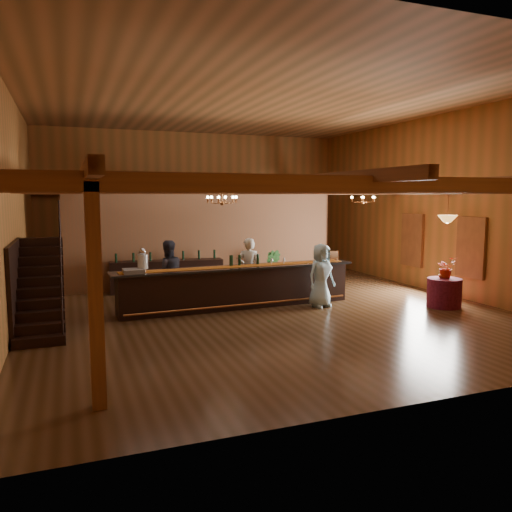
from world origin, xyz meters
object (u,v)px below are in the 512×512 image
object	(u,v)px
backbar_shelf	(167,276)
chandelier_right	(363,199)
bartender	(249,269)
pendant_lamp	(447,219)
floor_plant	(271,267)
tasting_bar	(238,287)
round_table	(444,293)
staff_second	(168,274)
chandelier_left	(222,199)
raffle_drum	(333,255)
beverage_dispenser	(143,260)
guest	(321,275)

from	to	relation	value
backbar_shelf	chandelier_right	distance (m)	6.57
bartender	pendant_lamp	bearing A→B (deg)	171.95
floor_plant	tasting_bar	bearing A→B (deg)	-126.54
tasting_bar	backbar_shelf	xyz separation A→B (m)	(-1.35, 3.01, -0.07)
backbar_shelf	round_table	distance (m)	8.26
tasting_bar	staff_second	distance (m)	1.94
chandelier_left	floor_plant	size ratio (longest dim) A/B	0.66
raffle_drum	pendant_lamp	bearing A→B (deg)	-41.00
pendant_lamp	round_table	bearing A→B (deg)	0.00
raffle_drum	bartender	bearing A→B (deg)	165.31
raffle_drum	staff_second	xyz separation A→B (m)	(-4.69, 0.70, -0.39)
tasting_bar	raffle_drum	distance (m)	3.03
bartender	round_table	bearing A→B (deg)	171.95
beverage_dispenser	pendant_lamp	size ratio (longest dim) A/B	0.67
backbar_shelf	guest	world-z (taller)	guest
tasting_bar	round_table	xyz separation A→B (m)	(5.26, -1.94, -0.18)
bartender	guest	size ratio (longest dim) A/B	1.06
staff_second	chandelier_right	bearing A→B (deg)	177.61
tasting_bar	floor_plant	distance (m)	3.63
backbar_shelf	guest	bearing A→B (deg)	-41.38
chandelier_right	guest	xyz separation A→B (m)	(-2.13, -1.37, -2.05)
backbar_shelf	round_table	world-z (taller)	backbar_shelf
floor_plant	chandelier_left	bearing A→B (deg)	-130.13
tasting_bar	chandelier_right	xyz separation A→B (m)	(4.28, 0.65, 2.35)
bartender	guest	xyz separation A→B (m)	(1.58, -1.41, -0.05)
beverage_dispenser	pendant_lamp	xyz separation A→B (m)	(7.79, -1.89, 1.00)
floor_plant	raffle_drum	bearing A→B (deg)	-74.62
pendant_lamp	chandelier_left	bearing A→B (deg)	163.54
backbar_shelf	floor_plant	distance (m)	3.51
chandelier_right	beverage_dispenser	bearing A→B (deg)	-174.06
bartender	guest	distance (m)	2.12
chandelier_right	round_table	bearing A→B (deg)	-69.28
beverage_dispenser	pendant_lamp	bearing A→B (deg)	-13.63
tasting_bar	chandelier_left	xyz separation A→B (m)	(-0.50, -0.24, 2.35)
round_table	guest	bearing A→B (deg)	158.44
pendant_lamp	bartender	world-z (taller)	pendant_lamp
beverage_dispenser	staff_second	xyz separation A→B (m)	(0.78, 0.83, -0.50)
beverage_dispenser	tasting_bar	bearing A→B (deg)	1.23
beverage_dispenser	round_table	bearing A→B (deg)	-13.63
tasting_bar	backbar_shelf	distance (m)	3.30
round_table	floor_plant	world-z (taller)	floor_plant
bartender	floor_plant	size ratio (longest dim) A/B	1.50
raffle_drum	chandelier_right	world-z (taller)	chandelier_right
raffle_drum	bartender	distance (m)	2.49
tasting_bar	guest	world-z (taller)	guest
chandelier_right	staff_second	xyz separation A→B (m)	(-6.03, 0.13, -2.01)
floor_plant	beverage_dispenser	bearing A→B (deg)	-147.66
pendant_lamp	bartender	xyz separation A→B (m)	(-4.70, 2.64, -1.49)
guest	floor_plant	bearing A→B (deg)	76.93
round_table	chandelier_left	size ratio (longest dim) A/B	1.14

